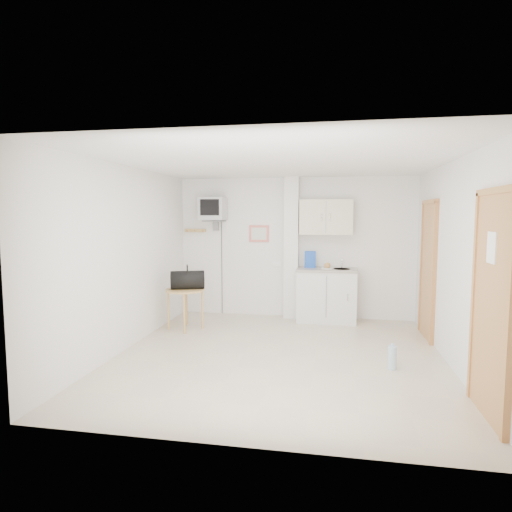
% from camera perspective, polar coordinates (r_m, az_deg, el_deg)
% --- Properties ---
extents(ground, '(4.50, 4.50, 0.00)m').
position_cam_1_polar(ground, '(5.75, 3.07, -13.14)').
color(ground, '#BBAC96').
rests_on(ground, ground).
extents(room_envelope, '(4.24, 4.54, 2.55)m').
position_cam_1_polar(room_envelope, '(5.52, 5.74, 2.36)').
color(room_envelope, white).
rests_on(room_envelope, ground).
extents(kitchenette, '(1.03, 0.58, 2.10)m').
position_cam_1_polar(kitchenette, '(7.49, 9.37, -2.51)').
color(kitchenette, silver).
rests_on(kitchenette, ground).
extents(crt_television, '(0.44, 0.45, 2.15)m').
position_cam_1_polar(crt_television, '(7.73, -5.75, 6.20)').
color(crt_television, slate).
rests_on(crt_television, ground).
extents(round_table, '(0.62, 0.62, 0.65)m').
position_cam_1_polar(round_table, '(6.98, -9.43, -5.07)').
color(round_table, '#A7814A').
rests_on(round_table, ground).
extents(duffel_bag, '(0.60, 0.46, 0.40)m').
position_cam_1_polar(duffel_bag, '(6.95, -9.13, -3.13)').
color(duffel_bag, black).
rests_on(duffel_bag, round_table).
extents(water_bottle, '(0.11, 0.11, 0.32)m').
position_cam_1_polar(water_bottle, '(5.49, 17.70, -12.77)').
color(water_bottle, '#9EBDD1').
rests_on(water_bottle, ground).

